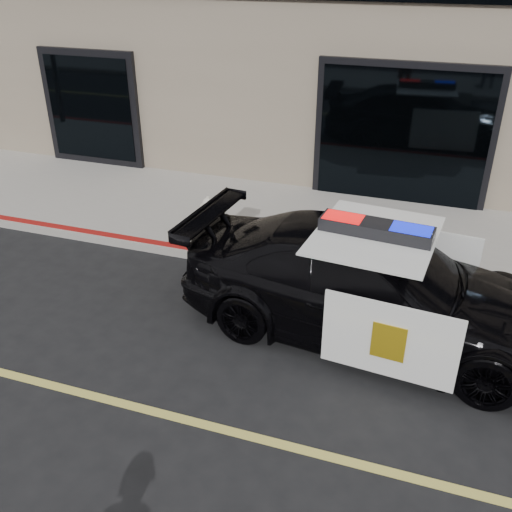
% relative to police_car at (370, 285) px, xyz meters
% --- Properties ---
extents(ground, '(120.00, 120.00, 0.00)m').
position_rel_police_car_xyz_m(ground, '(0.85, -2.35, -0.75)').
color(ground, black).
rests_on(ground, ground).
extents(sidewalk_n, '(60.00, 3.50, 0.15)m').
position_rel_police_car_xyz_m(sidewalk_n, '(0.85, 2.90, -0.68)').
color(sidewalk_n, gray).
rests_on(sidewalk_n, ground).
extents(police_car, '(3.02, 5.50, 1.68)m').
position_rel_police_car_xyz_m(police_car, '(0.00, 0.00, 0.00)').
color(police_car, black).
rests_on(police_car, ground).
extents(fire_hydrant, '(0.33, 0.46, 0.74)m').
position_rel_police_car_xyz_m(fire_hydrant, '(-3.10, 1.81, -0.26)').
color(fire_hydrant, silver).
rests_on(fire_hydrant, sidewalk_n).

